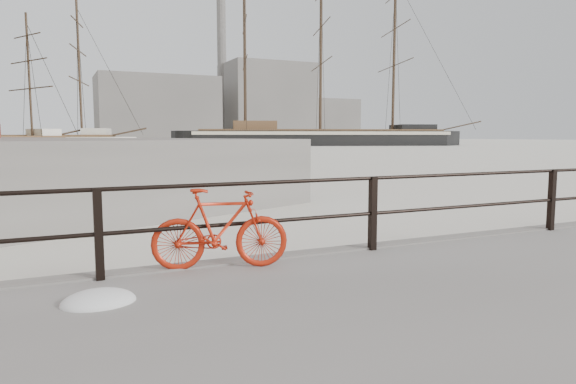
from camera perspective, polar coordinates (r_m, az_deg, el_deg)
name	(u,v)px	position (r m, az deg, el deg)	size (l,w,h in m)	color
ground	(541,249)	(9.67, 26.28, -5.69)	(400.00, 400.00, 0.00)	white
guardrail	(552,200)	(9.45, 27.24, -0.78)	(28.00, 0.10, 1.00)	black
bicycle	(220,229)	(6.02, -7.55, -4.07)	(1.57, 0.23, 0.95)	#B8210C
barque_black	(320,146)	(96.57, 3.59, 5.17)	(61.33, 20.07, 34.61)	black
schooner_mid	(30,149)	(80.08, -26.74, 4.28)	(30.58, 12.94, 21.85)	beige
industrial_west	(157,110)	(148.63, -14.31, 8.85)	(32.00, 18.00, 18.00)	gray
industrial_mid	(267,103)	(163.62, -2.36, 9.84)	(26.00, 20.00, 24.00)	gray
industrial_east	(323,120)	(177.85, 3.96, 7.94)	(20.00, 16.00, 14.00)	gray
smokestack	(222,70)	(164.78, -7.35, 13.27)	(2.80, 2.80, 44.00)	gray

